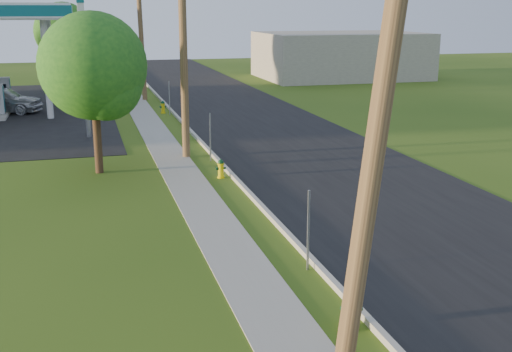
{
  "coord_description": "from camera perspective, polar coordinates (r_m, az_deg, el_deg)",
  "views": [
    {
      "loc": [
        -4.75,
        -9.35,
        6.13
      ],
      "look_at": [
        0.0,
        8.0,
        1.4
      ],
      "focal_mm": 45.0,
      "sensor_mm": 36.0,
      "label": 1
    }
  ],
  "objects": [
    {
      "name": "road",
      "position": [
        22.31,
        9.84,
        -1.42
      ],
      "size": [
        8.0,
        120.0,
        0.02
      ],
      "primitive_type": "cube",
      "color": "black",
      "rests_on": "ground"
    },
    {
      "name": "curb",
      "position": [
        20.95,
        -0.13,
        -2.07
      ],
      "size": [
        0.15,
        120.0,
        0.15
      ],
      "primitive_type": "cube",
      "color": "#A6A399",
      "rests_on": "ground"
    },
    {
      "name": "sidewalk",
      "position": [
        20.6,
        -4.83,
        -2.6
      ],
      "size": [
        1.5,
        120.0,
        0.03
      ],
      "primitive_type": "cube",
      "color": "gray",
      "rests_on": "ground"
    },
    {
      "name": "utility_pole_near",
      "position": [
        9.42,
        11.07,
        6.37
      ],
      "size": [
        1.4,
        0.32,
        9.48
      ],
      "color": "brown",
      "rests_on": "ground"
    },
    {
      "name": "utility_pole_mid",
      "position": [
        26.7,
        -6.5,
        12.11
      ],
      "size": [
        1.4,
        0.32,
        9.8
      ],
      "color": "brown",
      "rests_on": "ground"
    },
    {
      "name": "utility_pole_far",
      "position": [
        44.57,
        -10.21,
        12.79
      ],
      "size": [
        1.4,
        0.32,
        9.5
      ],
      "color": "brown",
      "rests_on": "ground"
    },
    {
      "name": "sign_post_near",
      "position": [
        15.33,
        4.67,
        -4.87
      ],
      "size": [
        0.05,
        0.04,
        2.0
      ],
      "primitive_type": "cube",
      "color": "gray",
      "rests_on": "ground"
    },
    {
      "name": "sign_post_mid",
      "position": [
        26.35,
        -4.08,
        3.46
      ],
      "size": [
        0.05,
        0.04,
        2.0
      ],
      "primitive_type": "cube",
      "color": "gray",
      "rests_on": "ground"
    },
    {
      "name": "sign_post_far",
      "position": [
        38.23,
        -7.71,
        6.88
      ],
      "size": [
        0.05,
        0.04,
        2.0
      ],
      "primitive_type": "cube",
      "color": "gray",
      "rests_on": "ground"
    },
    {
      "name": "fuel_pump_se",
      "position": [
        43.95,
        -21.54,
        6.64
      ],
      "size": [
        1.2,
        3.2,
        1.9
      ],
      "color": "#A6A399",
      "rests_on": "ground"
    },
    {
      "name": "price_pylon",
      "position": [
        31.86,
        -15.25,
        12.97
      ],
      "size": [
        0.34,
        2.04,
        6.85
      ],
      "color": "gray",
      "rests_on": "ground"
    },
    {
      "name": "distant_building",
      "position": [
        59.07,
        7.52,
        10.59
      ],
      "size": [
        14.0,
        10.0,
        4.0
      ],
      "primitive_type": "cube",
      "color": "gray",
      "rests_on": "ground"
    },
    {
      "name": "tree_verge",
      "position": [
        24.63,
        -14.04,
        9.09
      ],
      "size": [
        3.99,
        3.99,
        6.05
      ],
      "color": "#372518",
      "rests_on": "ground"
    },
    {
      "name": "tree_lot",
      "position": [
        50.89,
        -16.59,
        12.0
      ],
      "size": [
        4.35,
        4.35,
        6.59
      ],
      "color": "#372518",
      "rests_on": "ground"
    },
    {
      "name": "hydrant_near",
      "position": [
        12.95,
        8.5,
        -11.66
      ],
      "size": [
        0.43,
        0.39,
        0.84
      ],
      "color": "yellow",
      "rests_on": "ground"
    },
    {
      "name": "hydrant_mid",
      "position": [
        23.79,
        -3.14,
        0.66
      ],
      "size": [
        0.37,
        0.33,
        0.73
      ],
      "color": "#DCC50A",
      "rests_on": "ground"
    },
    {
      "name": "hydrant_far",
      "position": [
        38.99,
        -8.27,
        6.09
      ],
      "size": [
        0.4,
        0.36,
        0.77
      ],
      "color": "yellow",
      "rests_on": "ground"
    },
    {
      "name": "car_silver",
      "position": [
        41.52,
        -21.7,
        6.33
      ],
      "size": [
        5.11,
        3.44,
        1.62
      ],
      "primitive_type": "imported",
      "rotation": [
        0.0,
        0.0,
        1.22
      ],
      "color": "#AFB1B5",
      "rests_on": "ground"
    }
  ]
}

